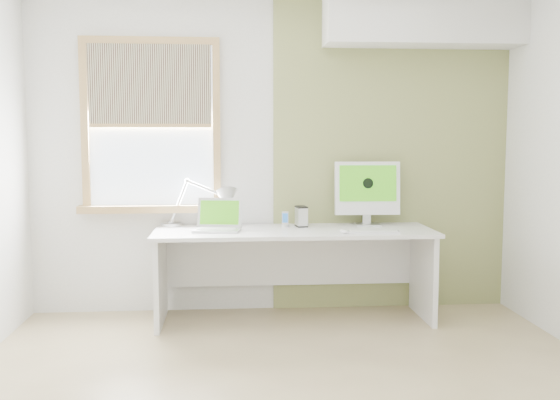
{
  "coord_description": "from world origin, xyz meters",
  "views": [
    {
      "loc": [
        -0.36,
        -3.51,
        1.46
      ],
      "look_at": [
        0.0,
        1.05,
        1.0
      ],
      "focal_mm": 40.41,
      "sensor_mm": 36.0,
      "label": 1
    }
  ],
  "objects": [
    {
      "name": "accent_wall",
      "position": [
        1.0,
        1.74,
        1.3
      ],
      "size": [
        2.0,
        0.02,
        2.6
      ],
      "primitive_type": "cube",
      "color": "#838F55",
      "rests_on": "room"
    },
    {
      "name": "desk",
      "position": [
        0.14,
        1.44,
        0.53
      ],
      "size": [
        2.2,
        0.7,
        0.73
      ],
      "color": "white",
      "rests_on": "room"
    },
    {
      "name": "window",
      "position": [
        -1.0,
        1.71,
        1.54
      ],
      "size": [
        1.2,
        0.14,
        1.42
      ],
      "color": "#9D7844",
      "rests_on": "room"
    },
    {
      "name": "phone_dock",
      "position": [
        0.08,
        1.56,
        0.76
      ],
      "size": [
        0.07,
        0.07,
        0.12
      ],
      "color": "silver",
      "rests_on": "desk"
    },
    {
      "name": "laptop",
      "position": [
        -0.46,
        1.4,
        0.79
      ],
      "size": [
        0.39,
        0.33,
        0.25
      ],
      "color": "silver",
      "rests_on": "desk"
    },
    {
      "name": "soffit",
      "position": [
        1.2,
        1.57,
        2.4
      ],
      "size": [
        1.6,
        0.4,
        0.42
      ],
      "primitive_type": "cube",
      "color": "white",
      "rests_on": "room"
    },
    {
      "name": "keyboard",
      "position": [
        0.73,
        1.16,
        0.74
      ],
      "size": [
        0.4,
        0.15,
        0.02
      ],
      "color": "white",
      "rests_on": "desk"
    },
    {
      "name": "desk_lamp",
      "position": [
        -0.47,
        1.58,
        0.94
      ],
      "size": [
        0.67,
        0.35,
        0.39
      ],
      "color": "silver",
      "rests_on": "desk"
    },
    {
      "name": "room",
      "position": [
        0.0,
        0.0,
        1.3
      ],
      "size": [
        4.04,
        3.54,
        2.64
      ],
      "color": "tan",
      "rests_on": "ground"
    },
    {
      "name": "external_drive",
      "position": [
        0.21,
        1.55,
        0.81
      ],
      "size": [
        0.1,
        0.14,
        0.17
      ],
      "color": "silver",
      "rests_on": "desk"
    },
    {
      "name": "mouse",
      "position": [
        0.5,
        1.17,
        0.74
      ],
      "size": [
        0.08,
        0.11,
        0.03
      ],
      "primitive_type": "ellipsoid",
      "rotation": [
        0.0,
        0.0,
        0.25
      ],
      "color": "white",
      "rests_on": "desk"
    },
    {
      "name": "imac",
      "position": [
        0.77,
        1.59,
        1.02
      ],
      "size": [
        0.54,
        0.18,
        0.53
      ],
      "color": "silver",
      "rests_on": "desk"
    }
  ]
}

